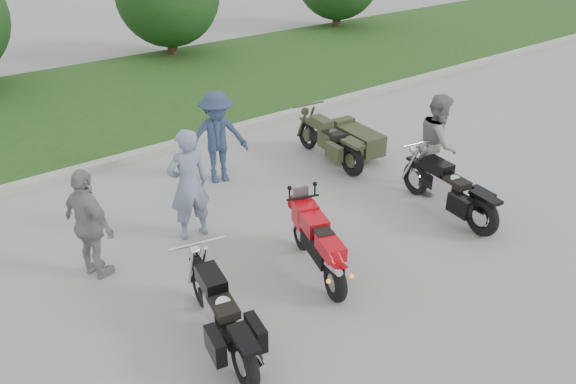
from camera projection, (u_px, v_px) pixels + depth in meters
ground at (352, 269)px, 8.80m from camera, size 80.00×80.00×0.00m
curb at (171, 146)px, 12.94m from camera, size 60.00×0.30×0.15m
grass_strip at (102, 100)px, 15.84m from camera, size 60.00×8.00×0.14m
sportbike_red at (319, 243)px, 8.43m from camera, size 0.82×1.93×0.94m
cruiser_left at (223, 318)px, 7.09m from camera, size 0.64×2.28×0.89m
cruiser_right at (452, 192)px, 10.06m from camera, size 0.57×2.39×0.92m
cruiser_sidecar at (347, 141)px, 12.30m from camera, size 1.28×2.35×0.90m
person_stripe at (189, 185)px, 9.21m from camera, size 0.76×0.54×1.95m
person_grey at (438, 143)px, 10.81m from camera, size 1.19×1.14×1.93m
person_denim at (218, 138)px, 11.10m from camera, size 1.37×1.03×1.89m
person_back at (90, 225)px, 8.26m from camera, size 0.71×1.12×1.77m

